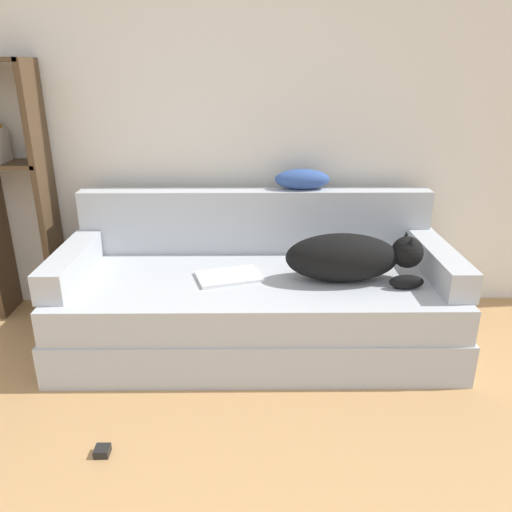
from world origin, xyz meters
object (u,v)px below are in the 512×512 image
(throw_pillow, at_px, (302,179))
(power_adapter, at_px, (102,451))
(dog, at_px, (350,257))
(bookshelf, at_px, (14,180))
(couch, at_px, (256,310))
(laptop, at_px, (229,276))

(throw_pillow, relative_size, power_adapter, 5.46)
(dog, relative_size, bookshelf, 0.47)
(couch, bearing_deg, dog, -8.60)
(dog, bearing_deg, couch, 171.40)
(laptop, height_order, power_adapter, laptop)
(laptop, bearing_deg, dog, -20.17)
(dog, bearing_deg, bookshelf, 165.67)
(throw_pillow, distance_m, power_adapter, 1.83)
(couch, relative_size, bookshelf, 1.39)
(dog, height_order, power_adapter, dog)
(dog, bearing_deg, throw_pillow, 114.00)
(dog, height_order, laptop, dog)
(bookshelf, bearing_deg, couch, -16.26)
(couch, xyz_separation_m, power_adapter, (-0.65, -0.90, -0.19))
(couch, height_order, dog, dog)
(power_adapter, bearing_deg, throw_pillow, 54.95)
(throw_pillow, bearing_deg, laptop, -133.16)
(throw_pillow, bearing_deg, couch, -123.93)
(dog, xyz_separation_m, bookshelf, (-1.96, 0.50, 0.31))
(laptop, relative_size, power_adapter, 6.53)
(laptop, bearing_deg, couch, -2.38)
(dog, distance_m, laptop, 0.66)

